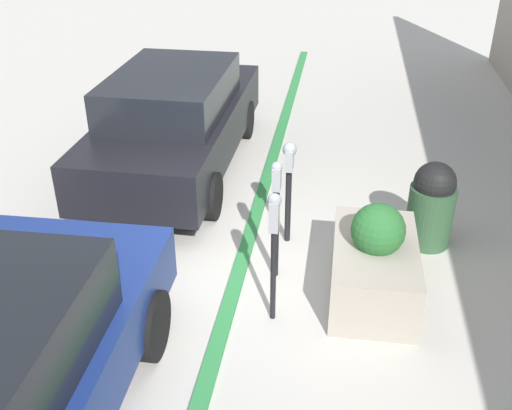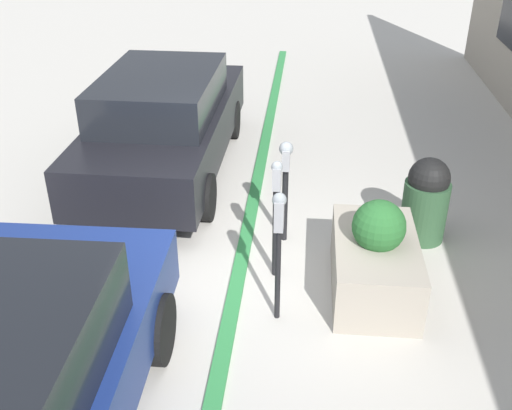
# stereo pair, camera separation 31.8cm
# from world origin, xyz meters

# --- Properties ---
(ground_plane) EXTENTS (40.00, 40.00, 0.00)m
(ground_plane) POSITION_xyz_m (0.00, 0.00, 0.00)
(ground_plane) COLOR beige
(curb_strip) EXTENTS (19.00, 0.16, 0.04)m
(curb_strip) POSITION_xyz_m (0.00, 0.08, 0.02)
(curb_strip) COLOR #338C47
(curb_strip) RESTS_ON ground_plane
(parking_meter_nearest) EXTENTS (0.16, 0.14, 1.45)m
(parking_meter_nearest) POSITION_xyz_m (-0.77, -0.40, 1.03)
(parking_meter_nearest) COLOR black
(parking_meter_nearest) RESTS_ON ground_plane
(parking_meter_second) EXTENTS (0.14, 0.12, 1.41)m
(parking_meter_second) POSITION_xyz_m (-0.02, -0.33, 0.87)
(parking_meter_second) COLOR black
(parking_meter_second) RESTS_ON ground_plane
(parking_meter_middle) EXTENTS (0.20, 0.17, 1.31)m
(parking_meter_middle) POSITION_xyz_m (0.73, -0.39, 0.92)
(parking_meter_middle) COLOR black
(parking_meter_middle) RESTS_ON ground_plane
(planter_box) EXTENTS (1.54, 0.88, 1.09)m
(planter_box) POSITION_xyz_m (-0.21, -1.41, 0.40)
(planter_box) COLOR #A39989
(planter_box) RESTS_ON ground_plane
(parked_car_middle) EXTENTS (4.52, 1.81, 1.57)m
(parked_car_middle) POSITION_xyz_m (2.49, 1.46, 0.81)
(parked_car_middle) COLOR black
(parked_car_middle) RESTS_ON ground_plane
(trash_bin) EXTENTS (0.55, 0.55, 1.08)m
(trash_bin) POSITION_xyz_m (0.93, -2.10, 0.54)
(trash_bin) COLOR #2D5133
(trash_bin) RESTS_ON ground_plane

